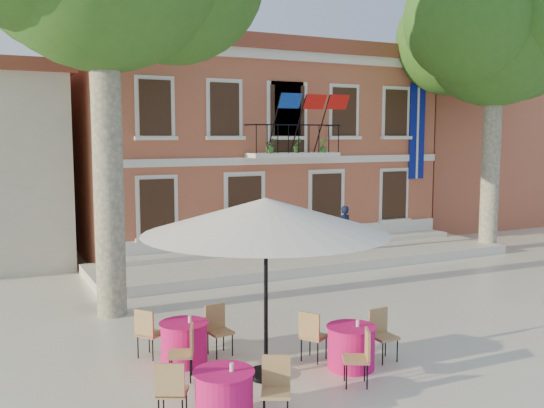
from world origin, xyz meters
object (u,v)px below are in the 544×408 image
(pedestrian_navy, at_px, (344,228))
(cafe_table_2, at_px, (224,394))
(cafe_table_0, at_px, (184,341))
(patio_umbrella, at_px, (266,216))
(pedestrian_orange, at_px, (236,231))
(plane_tree_east, at_px, (496,31))
(cafe_table_1, at_px, (351,345))

(pedestrian_navy, distance_m, cafe_table_2, 12.06)
(cafe_table_0, relative_size, cafe_table_2, 0.98)
(patio_umbrella, xyz_separation_m, cafe_table_0, (-1.08, 1.21, -2.37))
(patio_umbrella, bearing_deg, pedestrian_orange, 70.09)
(plane_tree_east, relative_size, cafe_table_1, 5.63)
(pedestrian_orange, bearing_deg, plane_tree_east, -13.62)
(patio_umbrella, relative_size, pedestrian_navy, 2.75)
(plane_tree_east, relative_size, patio_umbrella, 2.52)
(cafe_table_0, bearing_deg, patio_umbrella, -48.20)
(cafe_table_1, bearing_deg, patio_umbrella, 167.48)
(cafe_table_1, distance_m, cafe_table_2, 2.95)
(pedestrian_orange, bearing_deg, cafe_table_1, -101.06)
(patio_umbrella, distance_m, pedestrian_orange, 9.70)
(cafe_table_1, bearing_deg, pedestrian_navy, 57.76)
(patio_umbrella, bearing_deg, cafe_table_2, -135.58)
(cafe_table_2, bearing_deg, pedestrian_navy, 48.75)
(pedestrian_orange, xyz_separation_m, cafe_table_2, (-4.52, -10.22, -0.62))
(pedestrian_navy, height_order, cafe_table_1, pedestrian_navy)
(pedestrian_orange, distance_m, cafe_table_1, 9.48)
(pedestrian_orange, bearing_deg, cafe_table_0, -119.73)
(patio_umbrella, relative_size, cafe_table_2, 2.21)
(patio_umbrella, distance_m, cafe_table_1, 2.84)
(pedestrian_navy, xyz_separation_m, cafe_table_0, (-7.74, -6.60, -0.63))
(plane_tree_east, bearing_deg, pedestrian_orange, 166.98)
(plane_tree_east, distance_m, patio_umbrella, 14.92)
(pedestrian_navy, height_order, pedestrian_orange, pedestrian_navy)
(plane_tree_east, relative_size, cafe_table_0, 5.67)
(plane_tree_east, distance_m, pedestrian_orange, 11.45)
(cafe_table_0, bearing_deg, plane_tree_east, 23.03)
(patio_umbrella, height_order, pedestrian_orange, patio_umbrella)
(patio_umbrella, distance_m, cafe_table_2, 2.98)
(cafe_table_1, bearing_deg, plane_tree_east, 33.91)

